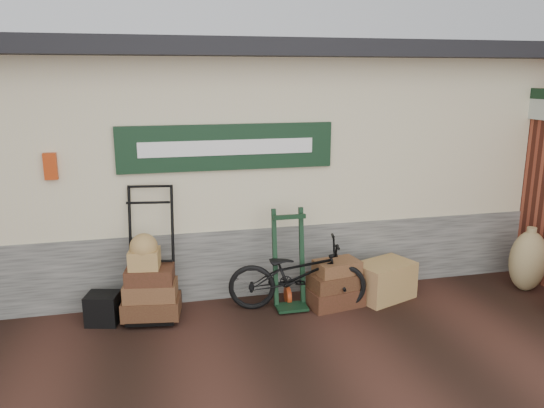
# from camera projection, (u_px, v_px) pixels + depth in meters

# --- Properties ---
(ground) EXTENTS (80.00, 80.00, 0.00)m
(ground) POSITION_uv_depth(u_px,v_px,m) (270.00, 330.00, 5.96)
(ground) COLOR black
(ground) RESTS_ON ground
(station_building) EXTENTS (14.40, 4.10, 3.20)m
(station_building) POSITION_uv_depth(u_px,v_px,m) (229.00, 153.00, 8.16)
(station_building) COLOR #4C4C47
(station_building) RESTS_ON ground
(porter_trolley) EXTENTS (0.87, 0.70, 1.58)m
(porter_trolley) POSITION_uv_depth(u_px,v_px,m) (151.00, 252.00, 6.17)
(porter_trolley) COLOR black
(porter_trolley) RESTS_ON ground
(green_barrow) EXTENTS (0.45, 0.38, 1.22)m
(green_barrow) POSITION_uv_depth(u_px,v_px,m) (289.00, 259.00, 6.43)
(green_barrow) COLOR black
(green_barrow) RESTS_ON ground
(suitcase_stack) EXTENTS (0.73, 0.53, 0.59)m
(suitcase_stack) POSITION_uv_depth(u_px,v_px,m) (335.00, 283.00, 6.54)
(suitcase_stack) COLOR #3D2413
(suitcase_stack) RESTS_ON ground
(wicker_hamper) EXTENTS (0.85, 0.70, 0.47)m
(wicker_hamper) POSITION_uv_depth(u_px,v_px,m) (384.00, 280.00, 6.77)
(wicker_hamper) COLOR olive
(wicker_hamper) RESTS_ON ground
(black_trunk) EXTENTS (0.42, 0.39, 0.36)m
(black_trunk) POSITION_uv_depth(u_px,v_px,m) (103.00, 308.00, 6.09)
(black_trunk) COLOR black
(black_trunk) RESTS_ON ground
(bicycle) EXTENTS (0.92, 1.77, 0.98)m
(bicycle) POSITION_uv_depth(u_px,v_px,m) (298.00, 271.00, 6.40)
(bicycle) COLOR black
(bicycle) RESTS_ON ground
(burlap_sack_left) EXTENTS (0.56, 0.50, 0.82)m
(burlap_sack_left) POSITION_uv_depth(u_px,v_px,m) (528.00, 261.00, 6.97)
(burlap_sack_left) COLOR #8F754D
(burlap_sack_left) RESTS_ON ground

